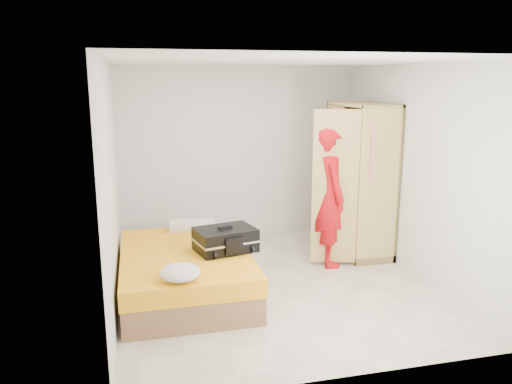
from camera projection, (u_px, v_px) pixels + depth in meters
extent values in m
plane|color=beige|center=(273.00, 284.00, 6.01)|extent=(4.00, 4.00, 0.00)
plane|color=white|center=(275.00, 62.00, 5.44)|extent=(4.00, 4.00, 0.00)
cube|color=white|center=(239.00, 154.00, 7.62)|extent=(3.60, 0.02, 2.60)
cube|color=white|center=(344.00, 227.00, 3.83)|extent=(3.60, 0.02, 2.60)
cube|color=white|center=(112.00, 186.00, 5.31)|extent=(0.02, 4.00, 2.60)
cube|color=white|center=(415.00, 172.00, 6.14)|extent=(0.02, 4.00, 2.60)
cube|color=#8C5C3F|center=(186.00, 281.00, 5.73)|extent=(1.40, 2.00, 0.30)
cube|color=yellow|center=(185.00, 260.00, 5.68)|extent=(1.42, 2.02, 0.20)
cube|color=tan|center=(378.00, 178.00, 7.04)|extent=(0.04, 1.20, 2.10)
cube|color=tan|center=(380.00, 187.00, 6.43)|extent=(0.58, 0.04, 2.10)
cube|color=tan|center=(344.00, 172.00, 7.53)|extent=(0.58, 0.04, 2.10)
cube|color=tan|center=(364.00, 104.00, 6.75)|extent=(0.58, 1.20, 0.04)
cube|color=#AD854A|center=(357.00, 247.00, 7.20)|extent=(0.58, 1.20, 0.10)
cube|color=tan|center=(334.00, 176.00, 7.20)|extent=(0.04, 0.59, 2.00)
cube|color=tan|center=(335.00, 188.00, 6.39)|extent=(0.58, 0.19, 2.00)
cylinder|color=#B2B2B7|center=(363.00, 116.00, 6.79)|extent=(0.02, 1.10, 0.02)
imported|color=red|center=(329.00, 196.00, 6.51)|extent=(0.47, 0.69, 1.84)
cube|color=black|center=(225.00, 239.00, 5.68)|extent=(0.74, 0.60, 0.26)
cube|color=black|center=(225.00, 227.00, 5.64)|extent=(0.17, 0.08, 0.03)
ellipsoid|color=white|center=(180.00, 272.00, 4.84)|extent=(0.40, 0.40, 0.15)
cube|color=white|center=(193.00, 225.00, 6.49)|extent=(0.62, 0.37, 0.11)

